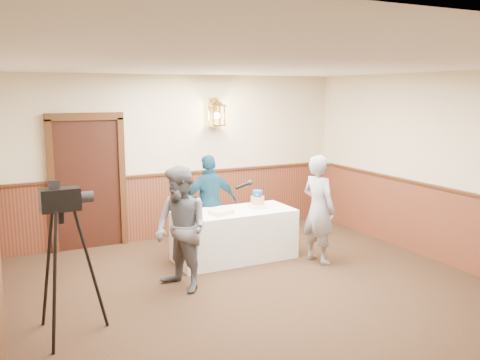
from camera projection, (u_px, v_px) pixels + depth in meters
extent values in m
plane|color=black|center=(283.00, 309.00, 5.95)|extent=(7.00, 7.00, 0.00)
cube|color=beige|center=(181.00, 157.00, 8.81)|extent=(6.00, 0.02, 2.80)
cube|color=beige|center=(472.00, 173.00, 7.01)|extent=(0.02, 7.00, 2.80)
cube|color=white|center=(287.00, 65.00, 5.47)|extent=(6.00, 7.00, 0.02)
cube|color=#502617|center=(182.00, 205.00, 8.94)|extent=(5.98, 0.04, 1.10)
cube|color=#502617|center=(466.00, 233.00, 7.15)|extent=(0.04, 6.98, 1.10)
cube|color=#422411|center=(182.00, 173.00, 8.83)|extent=(5.98, 0.07, 0.04)
cube|color=black|center=(88.00, 184.00, 8.13)|extent=(1.00, 0.06, 2.10)
cube|color=white|center=(234.00, 235.00, 7.68)|extent=(1.80, 0.80, 0.75)
cube|color=#FDF0C5|center=(257.00, 206.00, 7.83)|extent=(0.30, 0.30, 0.05)
cylinder|color=#B42C12|center=(258.00, 200.00, 7.82)|extent=(0.21, 0.21, 0.12)
cylinder|color=#1D4690|center=(258.00, 193.00, 7.80)|extent=(0.15, 0.15, 0.09)
cube|color=#E5D589|center=(221.00, 212.00, 7.39)|extent=(0.36, 0.31, 0.06)
cube|color=#9ED495|center=(188.00, 213.00, 7.34)|extent=(0.38, 0.32, 0.08)
imported|color=#595B62|center=(181.00, 229.00, 6.41)|extent=(0.84, 0.94, 1.60)
cylinder|color=black|center=(242.00, 186.00, 6.95)|extent=(0.23, 0.08, 0.09)
sphere|color=black|center=(250.00, 183.00, 7.02)|extent=(0.08, 0.08, 0.08)
imported|color=gray|center=(319.00, 209.00, 7.47)|extent=(0.50, 0.65, 1.61)
imported|color=navy|center=(210.00, 203.00, 8.01)|extent=(0.93, 0.43, 1.55)
cube|color=black|center=(60.00, 199.00, 5.08)|extent=(0.39, 0.23, 0.23)
cylinder|color=black|center=(85.00, 197.00, 5.20)|extent=(0.16, 0.12, 0.11)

